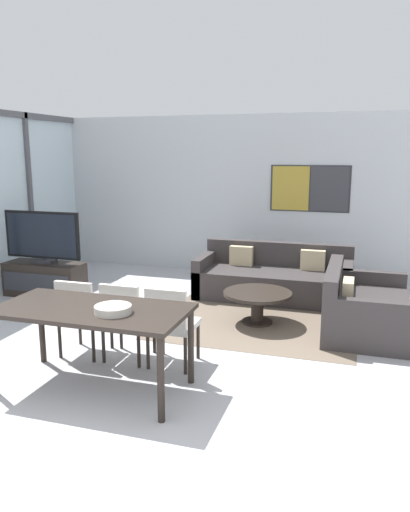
# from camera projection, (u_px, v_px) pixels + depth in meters

# --- Properties ---
(ground_plane) EXTENTS (24.00, 24.00, 0.00)m
(ground_plane) POSITION_uv_depth(u_px,v_px,m) (61.00, 452.00, 3.65)
(ground_plane) COLOR #B2B2B7
(wall_back) EXTENTS (7.84, 0.09, 2.80)m
(wall_back) POSITION_uv_depth(u_px,v_px,m) (246.00, 195.00, 8.84)
(wall_back) COLOR silver
(wall_back) RESTS_ON ground_plane
(area_rug) EXTENTS (2.49, 1.99, 0.01)m
(area_rug) POSITION_uv_depth(u_px,v_px,m) (257.00, 323.00, 6.41)
(area_rug) COLOR #706051
(area_rug) RESTS_ON ground_plane
(tv_console) EXTENTS (1.21, 0.47, 0.51)m
(tv_console) POSITION_uv_depth(u_px,v_px,m) (45.00, 279.00, 7.60)
(tv_console) COLOR black
(tv_console) RESTS_ON ground_plane
(television) EXTENTS (1.25, 0.20, 0.78)m
(television) POSITION_uv_depth(u_px,v_px,m) (42.00, 237.00, 7.47)
(television) COLOR #2D2D33
(television) RESTS_ON tv_console
(sofa_main) EXTENTS (2.28, 0.98, 0.79)m
(sofa_main) POSITION_uv_depth(u_px,v_px,m) (274.00, 279.00, 7.55)
(sofa_main) COLOR #383333
(sofa_main) RESTS_ON ground_plane
(sofa_side) EXTENTS (0.98, 1.56, 0.79)m
(sofa_side) POSITION_uv_depth(u_px,v_px,m) (360.00, 310.00, 6.08)
(sofa_side) COLOR #383333
(sofa_side) RESTS_ON ground_plane
(coffee_table) EXTENTS (0.87, 0.87, 0.41)m
(coffee_table) POSITION_uv_depth(u_px,v_px,m) (257.00, 300.00, 6.35)
(coffee_table) COLOR black
(coffee_table) RESTS_ON ground_plane
(dining_table) EXTENTS (1.75, 0.86, 0.78)m
(dining_table) POSITION_uv_depth(u_px,v_px,m) (92.00, 316.00, 4.50)
(dining_table) COLOR black
(dining_table) RESTS_ON ground_plane
(dining_chair_left) EXTENTS (0.46, 0.46, 0.85)m
(dining_chair_left) POSITION_uv_depth(u_px,v_px,m) (81.00, 312.00, 5.29)
(dining_chair_left) COLOR beige
(dining_chair_left) RESTS_ON ground_plane
(dining_chair_centre) EXTENTS (0.46, 0.46, 0.85)m
(dining_chair_centre) POSITION_uv_depth(u_px,v_px,m) (125.00, 316.00, 5.17)
(dining_chair_centre) COLOR beige
(dining_chair_centre) RESTS_ON ground_plane
(dining_chair_right) EXTENTS (0.46, 0.46, 0.85)m
(dining_chair_right) POSITION_uv_depth(u_px,v_px,m) (171.00, 321.00, 5.01)
(dining_chair_right) COLOR beige
(dining_chair_right) RESTS_ON ground_plane
(fruit_bowl) EXTENTS (0.32, 0.32, 0.07)m
(fruit_bowl) POSITION_uv_depth(u_px,v_px,m) (113.00, 309.00, 4.33)
(fruit_bowl) COLOR #B7B2A8
(fruit_bowl) RESTS_ON dining_table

